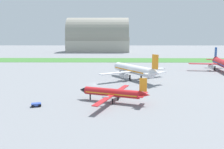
{
  "coord_description": "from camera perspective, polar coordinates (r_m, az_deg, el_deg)",
  "views": [
    {
      "loc": [
        6.96,
        -86.59,
        18.36
      ],
      "look_at": [
        5.83,
        4.21,
        3.0
      ],
      "focal_mm": 38.72,
      "sensor_mm": 36.0,
      "label": 1
    }
  ],
  "objects": [
    {
      "name": "airplane_parked_jet_far",
      "position": [
        131.57,
        24.49,
        2.48
      ],
      "size": [
        31.46,
        30.97,
        11.14
      ],
      "rotation": [
        0.0,
        0.0,
        4.57
      ],
      "color": "red",
      "rests_on": "ground_plane"
    },
    {
      "name": "hangar_distant",
      "position": [
        252.02,
        -3.28,
        8.81
      ],
      "size": [
        62.93,
        32.64,
        34.47
      ],
      "color": "#B2AD9E",
      "rests_on": "ground_plane"
    },
    {
      "name": "baggage_cart_near_gate",
      "position": [
        64.94,
        -17.47,
        -6.75
      ],
      "size": [
        2.83,
        2.45,
        0.9
      ],
      "rotation": [
        0.0,
        0.0,
        0.34
      ],
      "color": "#334FB2",
      "rests_on": "ground_plane"
    },
    {
      "name": "ground_plane",
      "position": [
        88.79,
        -3.8,
        -2.35
      ],
      "size": [
        600.0,
        600.0,
        0.0
      ],
      "primitive_type": "plane",
      "color": "gray"
    },
    {
      "name": "airplane_midfield_jet",
      "position": [
        97.65,
        5.27,
        1.1
      ],
      "size": [
        27.84,
        27.86,
        11.1
      ],
      "rotation": [
        0.0,
        0.0,
        2.13
      ],
      "color": "white",
      "rests_on": "ground_plane"
    },
    {
      "name": "grass_taxiway_strip",
      "position": [
        170.28,
        -1.64,
        3.42
      ],
      "size": [
        360.0,
        28.0,
        0.08
      ],
      "primitive_type": "cube",
      "color": "#3D7533",
      "rests_on": "ground_plane"
    },
    {
      "name": "airplane_foreground_turboprop",
      "position": [
        65.48,
        0.28,
        -4.31
      ],
      "size": [
        19.84,
        22.91,
        7.16
      ],
      "rotation": [
        0.0,
        0.0,
        2.79
      ],
      "color": "red",
      "rests_on": "ground_plane"
    }
  ]
}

